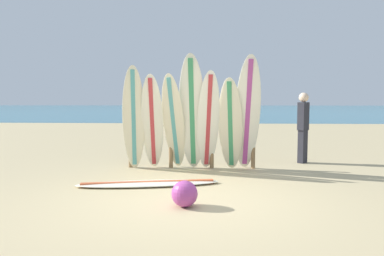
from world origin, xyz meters
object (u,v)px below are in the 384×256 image
object	(u,v)px
surfboard_leaning_center_right	(208,121)
surfboard_lying_on_sand	(148,183)
surfboard_leaning_center	(192,113)
surfboard_leaning_center_left	(174,122)
surfboard_leaning_left	(152,123)
beachgoer_standing	(303,124)
surfboard_leaning_far_right	(247,114)
surfboard_rack	(191,137)
beach_ball	(184,194)
small_boat_offshore	(235,114)
surfboard_leaning_far_left	(134,119)
surfboard_leaning_right	(231,124)

from	to	relation	value
surfboard_leaning_center_right	surfboard_lying_on_sand	distance (m)	2.05
surfboard_leaning_center	surfboard_leaning_center_left	bearing A→B (deg)	178.18
surfboard_leaning_left	beachgoer_standing	distance (m)	3.61
surfboard_leaning_far_right	beachgoer_standing	size ratio (longest dim) A/B	1.45
surfboard_rack	beach_ball	distance (m)	3.00
small_boat_offshore	beach_ball	world-z (taller)	small_boat_offshore
surfboard_leaning_far_right	beach_ball	xyz separation A→B (m)	(-1.14, -2.69, -1.03)
surfboard_lying_on_sand	beachgoer_standing	distance (m)	4.23
surfboard_leaning_left	surfboard_leaning_center_left	size ratio (longest dim) A/B	1.00
surfboard_leaning_center_left	surfboard_leaning_far_right	world-z (taller)	surfboard_leaning_far_right
surfboard_rack	beach_ball	bearing A→B (deg)	-88.78
beach_ball	surfboard_leaning_center_left	bearing A→B (deg)	99.01
surfboard_leaning_far_left	surfboard_leaning_far_right	bearing A→B (deg)	2.48
surfboard_leaning_center_left	surfboard_lying_on_sand	xyz separation A→B (m)	(-0.31, -1.43, -0.99)
surfboard_leaning_left	small_boat_offshore	bearing A→B (deg)	82.34
surfboard_rack	surfboard_leaning_far_left	bearing A→B (deg)	-162.98
small_boat_offshore	beach_ball	bearing A→B (deg)	-95.17
surfboard_leaning_left	surfboard_leaning_center_right	xyz separation A→B (m)	(1.19, 0.03, 0.04)
surfboard_rack	surfboard_leaning_right	world-z (taller)	surfboard_leaning_right
surfboard_leaning_center	surfboard_leaning_right	distance (m)	0.85
surfboard_leaning_far_left	small_boat_offshore	size ratio (longest dim) A/B	0.95
beach_ball	beachgoer_standing	bearing A→B (deg)	55.52
surfboard_lying_on_sand	surfboard_rack	bearing A→B (deg)	68.54
surfboard_rack	surfboard_leaning_far_left	distance (m)	1.33
surfboard_leaning_right	small_boat_offshore	world-z (taller)	surfboard_leaning_right
surfboard_rack	surfboard_leaning_far_left	size ratio (longest dim) A/B	1.27
surfboard_leaning_center	beach_ball	distance (m)	2.87
beach_ball	surfboard_leaning_far_right	bearing A→B (deg)	67.04
surfboard_leaning_center_left	small_boat_offshore	world-z (taller)	surfboard_leaning_center_left
surfboard_leaning_center_right	beachgoer_standing	world-z (taller)	surfboard_leaning_center_right
surfboard_leaning_right	beachgoer_standing	world-z (taller)	surfboard_leaning_right
surfboard_leaning_center_left	small_boat_offshore	xyz separation A→B (m)	(2.97, 25.44, -0.77)
surfboard_leaning_right	small_boat_offshore	xyz separation A→B (m)	(1.76, 25.42, -0.73)
surfboard_leaning_far_right	surfboard_rack	bearing A→B (deg)	167.60
surfboard_leaning_far_right	surfboard_lying_on_sand	world-z (taller)	surfboard_leaning_far_right
beachgoer_standing	surfboard_leaning_right	bearing A→B (deg)	-149.82
small_boat_offshore	beach_ball	xyz separation A→B (m)	(-2.54, -28.12, -0.07)
surfboard_leaning_left	surfboard_leaning_center_left	xyz separation A→B (m)	(0.45, 0.03, 0.00)
surfboard_leaning_right	surfboard_leaning_far_right	distance (m)	0.42
surfboard_leaning_far_right	small_boat_offshore	size ratio (longest dim) A/B	1.04
surfboard_leaning_left	beachgoer_standing	world-z (taller)	surfboard_leaning_left
surfboard_leaning_right	surfboard_lying_on_sand	world-z (taller)	surfboard_leaning_right
surfboard_leaning_center_right	surfboard_leaning_right	bearing A→B (deg)	2.14
beachgoer_standing	beach_ball	distance (m)	4.59
surfboard_rack	surfboard_leaning_center	size ratio (longest dim) A/B	1.15
surfboard_leaning_right	surfboard_leaning_center	bearing A→B (deg)	-177.71
surfboard_leaning_left	surfboard_leaning_far_right	size ratio (longest dim) A/B	0.84
surfboard_lying_on_sand	beach_ball	bearing A→B (deg)	-59.64
surfboard_leaning_center_left	surfboard_leaning_far_right	size ratio (longest dim) A/B	0.85
surfboard_lying_on_sand	small_boat_offshore	xyz separation A→B (m)	(3.28, 26.87, 0.22)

